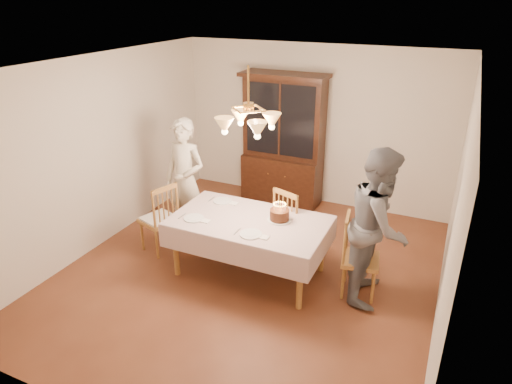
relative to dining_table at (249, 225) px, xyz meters
The scene contains 14 objects.
ground 0.68m from the dining_table, ahead, with size 5.00×5.00×0.00m, color #5A2C19.
room_shell 0.90m from the dining_table, ahead, with size 5.00×5.00×5.00m.
dining_table is the anchor object (origin of this frame).
china_hutch 2.33m from the dining_table, 101.16° to the left, with size 1.38×0.54×2.16m.
chair_far_side 0.77m from the dining_table, 61.40° to the left, with size 0.56×0.54×1.00m.
chair_left_end 1.39m from the dining_table, behind, with size 0.54×0.55×1.00m.
chair_right_end 1.38m from the dining_table, ahead, with size 0.48×0.50×1.00m.
elderly_woman 1.36m from the dining_table, 157.49° to the left, with size 0.64×0.42×1.76m, color beige.
adult_in_grey 1.54m from the dining_table, ahead, with size 0.88×0.69×1.82m, color slate.
birthday_cake 0.40m from the dining_table, 22.64° to the left, with size 0.30×0.30×0.23m.
place_setting_near_left 0.67m from the dining_table, 157.38° to the right, with size 0.40×0.25×0.02m.
place_setting_near_right 0.39m from the dining_table, 60.32° to the right, with size 0.40×0.26×0.02m.
place_setting_far_left 0.64m from the dining_table, 148.27° to the left, with size 0.39×0.25×0.02m.
chandelier 1.29m from the dining_table, 155.46° to the right, with size 0.62×0.62×0.73m.
Camera 1 is at (2.13, -4.47, 3.32)m, focal length 32.00 mm.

